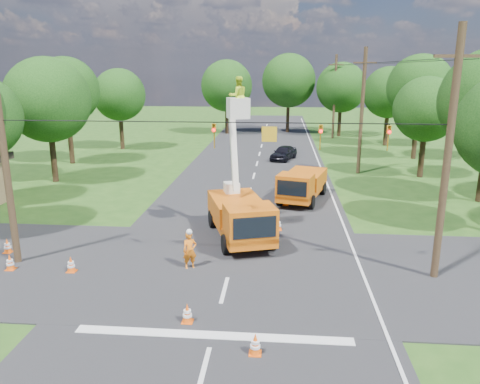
# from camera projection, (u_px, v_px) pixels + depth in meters

# --- Properties ---
(ground) EXTENTS (140.00, 140.00, 0.00)m
(ground) POSITION_uv_depth(u_px,v_px,m) (254.00, 176.00, 37.40)
(ground) COLOR #234A16
(ground) RESTS_ON ground
(road_main) EXTENTS (12.00, 100.00, 0.06)m
(road_main) POSITION_uv_depth(u_px,v_px,m) (254.00, 176.00, 37.40)
(road_main) COLOR black
(road_main) RESTS_ON ground
(road_cross) EXTENTS (56.00, 10.00, 0.07)m
(road_cross) POSITION_uv_depth(u_px,v_px,m) (230.00, 270.00, 20.06)
(road_cross) COLOR black
(road_cross) RESTS_ON ground
(stop_bar) EXTENTS (9.00, 0.45, 0.02)m
(stop_bar) POSITION_uv_depth(u_px,v_px,m) (213.00, 336.00, 15.05)
(stop_bar) COLOR silver
(stop_bar) RESTS_ON ground
(edge_line) EXTENTS (0.12, 90.00, 0.02)m
(edge_line) POSITION_uv_depth(u_px,v_px,m) (324.00, 178.00, 36.93)
(edge_line) COLOR silver
(edge_line) RESTS_ON ground
(bucket_truck) EXTENTS (4.00, 6.55, 8.01)m
(bucket_truck) POSITION_uv_depth(u_px,v_px,m) (240.00, 206.00, 23.25)
(bucket_truck) COLOR #D3610E
(bucket_truck) RESTS_ON ground
(second_truck) EXTENTS (3.56, 6.05, 2.14)m
(second_truck) POSITION_uv_depth(u_px,v_px,m) (302.00, 184.00, 30.19)
(second_truck) COLOR #D3610E
(second_truck) RESTS_ON ground
(ground_worker) EXTENTS (0.71, 0.61, 1.65)m
(ground_worker) POSITION_uv_depth(u_px,v_px,m) (190.00, 251.00, 19.98)
(ground_worker) COLOR #F99E15
(ground_worker) RESTS_ON ground
(distant_car) EXTENTS (2.89, 4.26, 1.35)m
(distant_car) POSITION_uv_depth(u_px,v_px,m) (284.00, 153.00, 44.01)
(distant_car) COLOR black
(distant_car) RESTS_ON ground
(traffic_cone_0) EXTENTS (0.38, 0.38, 0.71)m
(traffic_cone_0) POSITION_uv_depth(u_px,v_px,m) (187.00, 313.00, 15.78)
(traffic_cone_0) COLOR #F3560C
(traffic_cone_0) RESTS_ON ground
(traffic_cone_1) EXTENTS (0.38, 0.38, 0.71)m
(traffic_cone_1) POSITION_uv_depth(u_px,v_px,m) (255.00, 344.00, 14.01)
(traffic_cone_1) COLOR #F3560C
(traffic_cone_1) RESTS_ON ground
(traffic_cone_2) EXTENTS (0.38, 0.38, 0.71)m
(traffic_cone_2) POSITION_uv_depth(u_px,v_px,m) (278.00, 224.00, 24.84)
(traffic_cone_2) COLOR #F3560C
(traffic_cone_2) RESTS_ON ground
(traffic_cone_3) EXTENTS (0.38, 0.38, 0.71)m
(traffic_cone_3) POSITION_uv_depth(u_px,v_px,m) (286.00, 200.00, 29.30)
(traffic_cone_3) COLOR #F3560C
(traffic_cone_3) RESTS_ON ground
(traffic_cone_4) EXTENTS (0.38, 0.38, 0.71)m
(traffic_cone_4) POSITION_uv_depth(u_px,v_px,m) (71.00, 264.00, 19.71)
(traffic_cone_4) COLOR #F3560C
(traffic_cone_4) RESTS_ON ground
(traffic_cone_5) EXTENTS (0.38, 0.38, 0.71)m
(traffic_cone_5) POSITION_uv_depth(u_px,v_px,m) (10.00, 262.00, 19.91)
(traffic_cone_5) COLOR #F3560C
(traffic_cone_5) RESTS_ON ground
(traffic_cone_6) EXTENTS (0.38, 0.38, 0.71)m
(traffic_cone_6) POSITION_uv_depth(u_px,v_px,m) (7.00, 246.00, 21.77)
(traffic_cone_6) COLOR #F3560C
(traffic_cone_6) RESTS_ON ground
(traffic_cone_7) EXTENTS (0.38, 0.38, 0.71)m
(traffic_cone_7) POSITION_uv_depth(u_px,v_px,m) (304.00, 182.00, 34.07)
(traffic_cone_7) COLOR #F3560C
(traffic_cone_7) RESTS_ON ground
(pole_right_near) EXTENTS (1.80, 0.30, 10.00)m
(pole_right_near) POSITION_uv_depth(u_px,v_px,m) (448.00, 155.00, 18.05)
(pole_right_near) COLOR #4C3823
(pole_right_near) RESTS_ON ground
(pole_right_mid) EXTENTS (1.80, 0.30, 10.00)m
(pole_right_mid) POSITION_uv_depth(u_px,v_px,m) (362.00, 111.00, 37.31)
(pole_right_mid) COLOR #4C3823
(pole_right_mid) RESTS_ON ground
(pole_right_far) EXTENTS (1.80, 0.30, 10.00)m
(pole_right_far) POSITION_uv_depth(u_px,v_px,m) (335.00, 96.00, 56.58)
(pole_right_far) COLOR #4C3823
(pole_right_far) RESTS_ON ground
(pole_left) EXTENTS (0.30, 0.30, 9.00)m
(pole_left) POSITION_uv_depth(u_px,v_px,m) (5.00, 163.00, 19.70)
(pole_left) COLOR #4C3823
(pole_left) RESTS_ON ground
(signal_span) EXTENTS (18.00, 0.29, 1.07)m
(signal_span) POSITION_uv_depth(u_px,v_px,m) (285.00, 134.00, 18.37)
(signal_span) COLOR black
(signal_span) RESTS_ON ground
(tree_left_d) EXTENTS (6.20, 6.20, 9.24)m
(tree_left_d) POSITION_uv_depth(u_px,v_px,m) (48.00, 100.00, 34.19)
(tree_left_d) COLOR #382616
(tree_left_d) RESTS_ON ground
(tree_left_e) EXTENTS (5.80, 5.80, 9.41)m
(tree_left_e) POSITION_uv_depth(u_px,v_px,m) (66.00, 90.00, 40.98)
(tree_left_e) COLOR #382616
(tree_left_e) RESTS_ON ground
(tree_left_f) EXTENTS (5.40, 5.40, 8.40)m
(tree_left_f) POSITION_uv_depth(u_px,v_px,m) (119.00, 95.00, 48.73)
(tree_left_f) COLOR #382616
(tree_left_f) RESTS_ON ground
(tree_right_c) EXTENTS (5.00, 5.00, 7.83)m
(tree_right_c) POSITION_uv_depth(u_px,v_px,m) (426.00, 109.00, 35.91)
(tree_right_c) COLOR #382616
(tree_right_c) RESTS_ON ground
(tree_right_d) EXTENTS (6.00, 6.00, 9.70)m
(tree_right_d) POSITION_uv_depth(u_px,v_px,m) (420.00, 87.00, 43.13)
(tree_right_d) COLOR #382616
(tree_right_d) RESTS_ON ground
(tree_right_e) EXTENTS (5.60, 5.60, 8.63)m
(tree_right_e) POSITION_uv_depth(u_px,v_px,m) (389.00, 93.00, 51.14)
(tree_right_e) COLOR #382616
(tree_right_e) RESTS_ON ground
(tree_far_a) EXTENTS (6.60, 6.60, 9.50)m
(tree_far_a) POSITION_uv_depth(u_px,v_px,m) (227.00, 86.00, 60.31)
(tree_far_a) COLOR #382616
(tree_far_a) RESTS_ON ground
(tree_far_b) EXTENTS (7.00, 7.00, 10.32)m
(tree_far_b) POSITION_uv_depth(u_px,v_px,m) (289.00, 81.00, 61.41)
(tree_far_b) COLOR #382616
(tree_far_b) RESTS_ON ground
(tree_far_c) EXTENTS (6.20, 6.20, 9.18)m
(tree_far_c) POSITION_uv_depth(u_px,v_px,m) (341.00, 88.00, 58.18)
(tree_far_c) COLOR #382616
(tree_far_c) RESTS_ON ground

